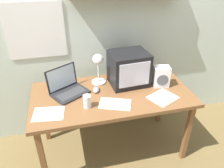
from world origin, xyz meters
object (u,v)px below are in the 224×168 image
Objects in this scene: crt_monitor at (129,69)px; open_notebook at (49,114)px; desk_lamp at (98,65)px; space_heater at (161,76)px; computer_mouse at (96,90)px; corner_desk at (112,98)px; laptop at (67,86)px; juice_glass at (87,102)px; printed_handout at (163,98)px; loose_paper_near_monitor at (115,104)px.

crt_monitor reaches higher than open_notebook.
desk_lamp is (-0.29, 0.04, 0.06)m from crt_monitor.
space_heater is 1.73× the size of computer_mouse.
desk_lamp is 1.24× the size of open_notebook.
space_heater is (0.50, 0.02, 0.16)m from corner_desk.
laptop is 0.36m from desk_lamp.
laptop is at bearing 119.00° from juice_glass.
computer_mouse is 0.63m from printed_handout.
laptop reaches higher than computer_mouse.
printed_handout is at bearing -98.12° from space_heater.
juice_glass is 0.25m from loose_paper_near_monitor.
crt_monitor is 1.41× the size of open_notebook.
space_heater is at bearing 72.03° from printed_handout.
crt_monitor is at bearing 33.27° from juice_glass.
space_heater is 0.64× the size of loose_paper_near_monitor.
desk_lamp is (0.32, 0.06, 0.16)m from laptop.
space_heater is at bearing -3.84° from desk_lamp.
loose_paper_near_monitor is (-0.52, -0.20, -0.10)m from space_heater.
corner_desk is 0.19m from loose_paper_near_monitor.
corner_desk is 0.48m from printed_handout.
crt_monitor is at bearing 3.77° from desk_lamp.
crt_monitor reaches higher than laptop.
juice_glass is 0.78m from space_heater.
loose_paper_near_monitor is (0.08, -0.36, -0.22)m from desk_lamp.
laptop reaches higher than space_heater.
corner_desk is 0.34m from crt_monitor.
loose_paper_near_monitor is at bearing -94.84° from corner_desk.
juice_glass reaches higher than corner_desk.
juice_glass is 0.37× the size of printed_handout.
loose_paper_near_monitor is 1.16× the size of open_notebook.
crt_monitor is 0.86m from open_notebook.
laptop is 1.96× the size of space_heater.
crt_monitor reaches higher than loose_paper_near_monitor.
juice_glass is at bearing -117.29° from computer_mouse.
crt_monitor is at bearing 22.33° from open_notebook.
computer_mouse is 0.51m from open_notebook.
crt_monitor is 0.43m from printed_handout.
space_heater is at bearing 10.51° from open_notebook.
open_notebook is at bearing -150.71° from computer_mouse.
space_heater reaches higher than loose_paper_near_monitor.
crt_monitor reaches higher than corner_desk.
computer_mouse is at bearing 62.71° from juice_glass.
corner_desk is at bearing 31.75° from juice_glass.
laptop is 3.40× the size of computer_mouse.
juice_glass reaches higher than loose_paper_near_monitor.
laptop reaches higher than juice_glass.
space_heater is at bearing 13.34° from juice_glass.
desk_lamp is at bearing 174.71° from space_heater.
desk_lamp is 2.86× the size of computer_mouse.
corner_desk is 4.91× the size of printed_handout.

